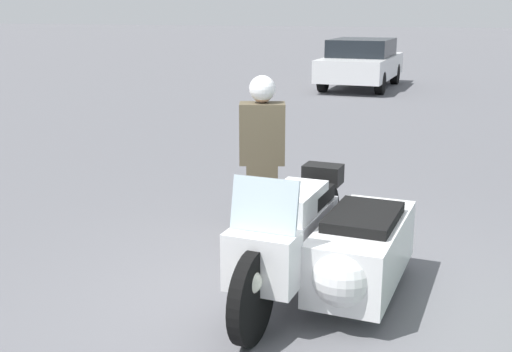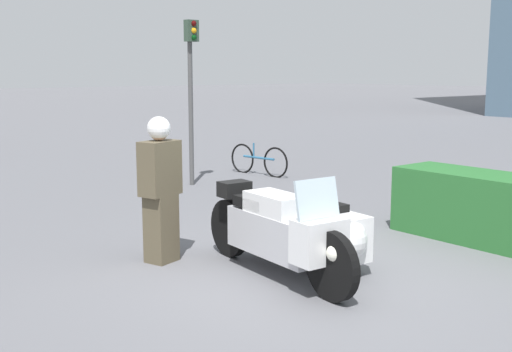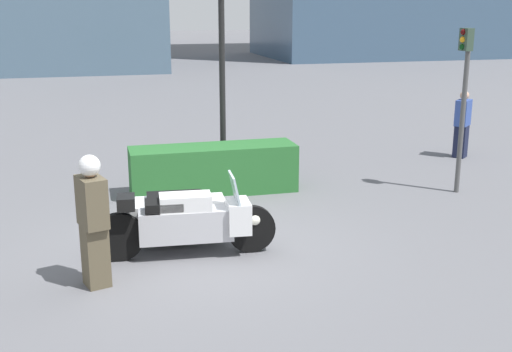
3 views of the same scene
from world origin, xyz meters
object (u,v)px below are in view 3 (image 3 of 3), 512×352
(police_motorcycle, at_px, (187,217))
(hedge_bush_curbside, at_px, (214,169))
(twin_lamp_post, at_px, (221,9))
(pedestrian_bystander, at_px, (462,124))
(traffic_light_near, at_px, (464,85))
(officer_rider, at_px, (93,218))

(police_motorcycle, relative_size, hedge_bush_curbside, 0.82)
(twin_lamp_post, xyz_separation_m, pedestrian_bystander, (5.70, 0.27, -2.59))
(twin_lamp_post, bearing_deg, police_motorcycle, -109.33)
(hedge_bush_curbside, bearing_deg, traffic_light_near, -14.79)
(hedge_bush_curbside, height_order, pedestrian_bystander, pedestrian_bystander)
(twin_lamp_post, height_order, traffic_light_near, twin_lamp_post)
(officer_rider, bearing_deg, police_motorcycle, -160.40)
(hedge_bush_curbside, height_order, twin_lamp_post, twin_lamp_post)
(police_motorcycle, xyz_separation_m, traffic_light_near, (5.37, 1.59, 1.56))
(hedge_bush_curbside, xyz_separation_m, twin_lamp_post, (0.42, 1.11, 2.92))
(traffic_light_near, distance_m, pedestrian_bystander, 3.31)
(hedge_bush_curbside, bearing_deg, officer_rider, -121.00)
(twin_lamp_post, xyz_separation_m, traffic_light_near, (4.02, -2.28, -1.33))
(police_motorcycle, distance_m, officer_rider, 1.69)
(officer_rider, bearing_deg, hedge_bush_curbside, -138.13)
(police_motorcycle, bearing_deg, traffic_light_near, 20.87)
(traffic_light_near, height_order, pedestrian_bystander, traffic_light_near)
(police_motorcycle, distance_m, traffic_light_near, 5.82)
(police_motorcycle, bearing_deg, officer_rider, -138.85)
(officer_rider, distance_m, hedge_bush_curbside, 4.38)
(officer_rider, height_order, twin_lamp_post, twin_lamp_post)
(traffic_light_near, bearing_deg, twin_lamp_post, -31.34)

